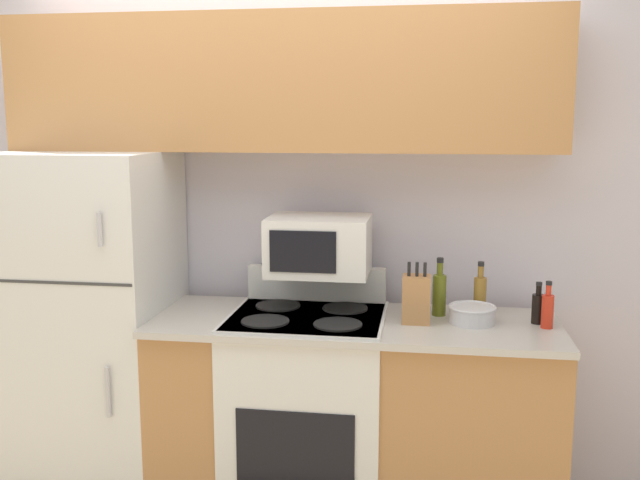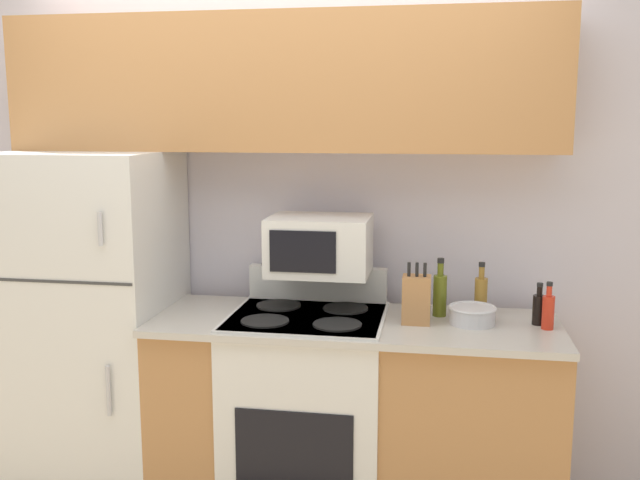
# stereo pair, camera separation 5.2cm
# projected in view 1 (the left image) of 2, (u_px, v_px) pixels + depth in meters

# --- Properties ---
(wall_back) EXTENTS (8.00, 0.05, 2.55)m
(wall_back) POSITION_uv_depth(u_px,v_px,m) (289.00, 227.00, 3.50)
(wall_back) COLOR silver
(wall_back) RESTS_ON ground_plane
(lower_cabinets) EXTENTS (1.76, 0.64, 0.94)m
(lower_cabinets) POSITION_uv_depth(u_px,v_px,m) (354.00, 420.00, 3.19)
(lower_cabinets) COLOR #B27A47
(lower_cabinets) RESTS_ON ground_plane
(refrigerator) EXTENTS (0.74, 0.69, 1.65)m
(refrigerator) POSITION_uv_depth(u_px,v_px,m) (91.00, 329.00, 3.35)
(refrigerator) COLOR silver
(refrigerator) RESTS_ON ground_plane
(upper_cabinets) EXTENTS (2.50, 0.33, 0.61)m
(upper_cabinets) POSITION_uv_depth(u_px,v_px,m) (280.00, 84.00, 3.20)
(upper_cabinets) COLOR #B27A47
(upper_cabinets) RESTS_ON refrigerator
(stove) EXTENTS (0.68, 0.62, 1.11)m
(stove) POSITION_uv_depth(u_px,v_px,m) (307.00, 414.00, 3.21)
(stove) COLOR silver
(stove) RESTS_ON ground_plane
(microwave) EXTENTS (0.45, 0.35, 0.26)m
(microwave) POSITION_uv_depth(u_px,v_px,m) (319.00, 245.00, 3.19)
(microwave) COLOR silver
(microwave) RESTS_ON stove
(knife_block) EXTENTS (0.12, 0.10, 0.27)m
(knife_block) POSITION_uv_depth(u_px,v_px,m) (416.00, 299.00, 3.04)
(knife_block) COLOR #B27A47
(knife_block) RESTS_ON lower_cabinets
(bowl) EXTENTS (0.21, 0.21, 0.08)m
(bowl) POSITION_uv_depth(u_px,v_px,m) (472.00, 314.00, 3.04)
(bowl) COLOR silver
(bowl) RESTS_ON lower_cabinets
(bottle_vinegar) EXTENTS (0.06, 0.06, 0.24)m
(bottle_vinegar) POSITION_uv_depth(u_px,v_px,m) (480.00, 294.00, 3.16)
(bottle_vinegar) COLOR olive
(bottle_vinegar) RESTS_ON lower_cabinets
(bottle_soy_sauce) EXTENTS (0.05, 0.05, 0.18)m
(bottle_soy_sauce) POSITION_uv_depth(u_px,v_px,m) (538.00, 307.00, 3.03)
(bottle_soy_sauce) COLOR black
(bottle_soy_sauce) RESTS_ON lower_cabinets
(bottle_hot_sauce) EXTENTS (0.05, 0.05, 0.20)m
(bottle_hot_sauce) POSITION_uv_depth(u_px,v_px,m) (548.00, 310.00, 2.96)
(bottle_hot_sauce) COLOR red
(bottle_hot_sauce) RESTS_ON lower_cabinets
(bottle_olive_oil) EXTENTS (0.06, 0.06, 0.26)m
(bottle_olive_oil) POSITION_uv_depth(u_px,v_px,m) (439.00, 293.00, 3.15)
(bottle_olive_oil) COLOR #5B6619
(bottle_olive_oil) RESTS_ON lower_cabinets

